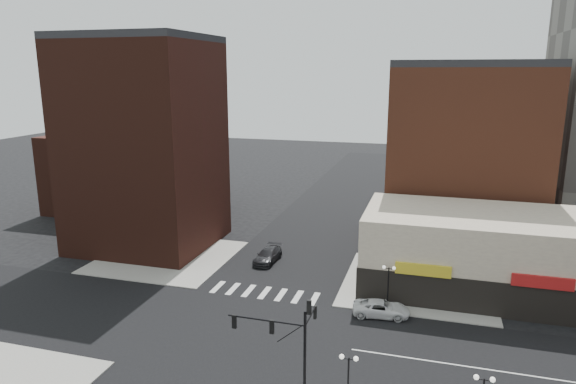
% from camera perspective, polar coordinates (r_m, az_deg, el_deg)
% --- Properties ---
extents(ground, '(240.00, 240.00, 0.00)m').
position_cam_1_polar(ground, '(45.38, -5.92, -15.24)').
color(ground, black).
rests_on(ground, ground).
extents(road_ew, '(200.00, 14.00, 0.02)m').
position_cam_1_polar(road_ew, '(45.38, -5.92, -15.23)').
color(road_ew, black).
rests_on(road_ew, ground).
extents(road_ns, '(14.00, 200.00, 0.02)m').
position_cam_1_polar(road_ns, '(45.37, -5.92, -15.22)').
color(road_ns, black).
rests_on(road_ns, ground).
extents(sidewalk_nw, '(15.00, 15.00, 0.12)m').
position_cam_1_polar(sidewalk_nw, '(63.17, -13.29, -7.02)').
color(sidewalk_nw, gray).
rests_on(sidewalk_nw, ground).
extents(sidewalk_ne, '(15.00, 15.00, 0.12)m').
position_cam_1_polar(sidewalk_ne, '(55.67, 14.19, -9.91)').
color(sidewalk_ne, gray).
rests_on(sidewalk_ne, ground).
extents(building_nw, '(16.00, 15.00, 25.00)m').
position_cam_1_polar(building_nw, '(65.75, -15.60, 4.85)').
color(building_nw, '#3B1B13').
rests_on(building_nw, ground).
extents(building_nw_low, '(20.00, 18.00, 12.00)m').
position_cam_1_polar(building_nw_low, '(86.61, -17.34, 2.32)').
color(building_nw_low, '#3B1B13').
rests_on(building_nw_low, ground).
extents(building_ne_midrise, '(18.00, 15.00, 22.00)m').
position_cam_1_polar(building_ne_midrise, '(67.25, 19.08, 3.49)').
color(building_ne_midrise, brown).
rests_on(building_ne_midrise, ground).
extents(building_ne_row, '(24.20, 12.20, 8.00)m').
position_cam_1_polar(building_ne_row, '(55.24, 21.20, -7.00)').
color(building_ne_row, beige).
rests_on(building_ne_row, ground).
extents(traffic_signal, '(5.59, 3.09, 7.77)m').
position_cam_1_polar(traffic_signal, '(34.41, 0.43, -15.68)').
color(traffic_signal, black).
rests_on(traffic_signal, ground).
extents(street_lamp_se_a, '(1.22, 0.32, 4.16)m').
position_cam_1_polar(street_lamp_se_a, '(34.44, 6.74, -18.99)').
color(street_lamp_se_a, black).
rests_on(street_lamp_se_a, sidewalk_se).
extents(street_lamp_ne, '(1.22, 0.32, 4.16)m').
position_cam_1_polar(street_lamp_ne, '(48.53, 11.11, -9.15)').
color(street_lamp_ne, black).
rests_on(street_lamp_ne, sidewalk_ne).
extents(white_suv, '(5.35, 2.93, 1.42)m').
position_cam_1_polar(white_suv, '(48.25, 10.31, -12.62)').
color(white_suv, white).
rests_on(white_suv, ground).
extents(dark_sedan_north, '(2.41, 5.43, 1.55)m').
position_cam_1_polar(dark_sedan_north, '(59.94, -2.27, -7.05)').
color(dark_sedan_north, black).
rests_on(dark_sedan_north, ground).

